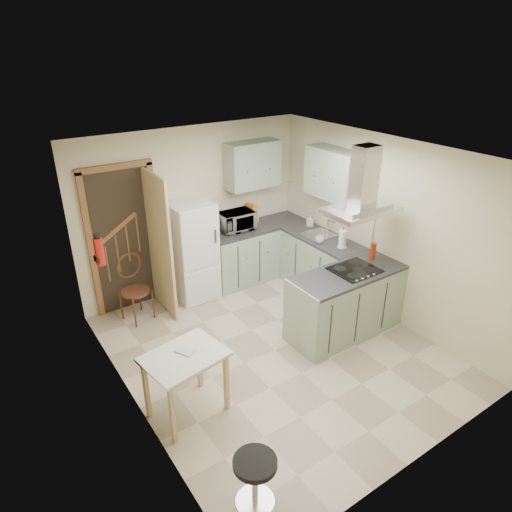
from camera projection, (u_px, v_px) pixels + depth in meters
floor at (275, 350)px, 5.82m from camera, size 4.20×4.20×0.00m
ceiling at (279, 155)px, 4.73m from camera, size 4.20×4.20×0.00m
back_wall at (193, 211)px, 6.84m from camera, size 3.60×0.00×3.60m
left_wall at (126, 310)px, 4.37m from camera, size 0.00×4.20×4.20m
right_wall at (383, 229)px, 6.19m from camera, size 0.00×4.20×4.20m
doorway at (125, 240)px, 6.35m from camera, size 1.10×0.12×2.10m
fridge at (193, 251)px, 6.73m from camera, size 0.60×0.60×1.50m
counter_back at (242, 255)px, 7.30m from camera, size 1.08×0.60×0.90m
counter_right at (309, 258)px, 7.22m from camera, size 0.60×1.95×0.90m
splashback at (247, 205)px, 7.36m from camera, size 1.68×0.02×0.50m
wall_cabinet_back at (252, 165)px, 6.93m from camera, size 0.85×0.35×0.70m
wall_cabinet_right at (334, 174)px, 6.47m from camera, size 0.35×0.90×0.70m
peninsula at (346, 302)px, 6.01m from camera, size 1.55×0.65×0.90m
hob at (355, 270)px, 5.86m from camera, size 0.58×0.50×0.01m
extractor_hood at (361, 210)px, 5.51m from camera, size 0.90×0.55×0.10m
sink at (318, 235)px, 6.89m from camera, size 0.45×0.40×0.01m
fire_extinguisher at (99, 252)px, 4.96m from camera, size 0.10×0.10×0.32m
drop_leaf_table at (187, 384)px, 4.71m from camera, size 0.88×0.71×0.74m
bentwood_chair at (136, 291)px, 6.29m from camera, size 0.48×0.48×0.88m
stool at (255, 481)px, 3.82m from camera, size 0.48×0.48×0.50m
microwave at (236, 221)px, 7.02m from camera, size 0.54×0.37×0.29m
kettle at (254, 217)px, 7.32m from camera, size 0.18×0.18×0.20m
cereal_box at (251, 214)px, 7.21m from camera, size 0.09×0.23×0.34m
soap_bottle at (310, 221)px, 7.18m from camera, size 0.08×0.08×0.17m
paper_towel at (342, 239)px, 6.43m from camera, size 0.12×0.12×0.27m
cup at (320, 240)px, 6.61m from camera, size 0.15×0.15×0.10m
red_bottle at (373, 251)px, 6.11m from camera, size 0.09×0.09×0.23m
book at (181, 351)px, 4.54m from camera, size 0.22×0.24×0.09m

